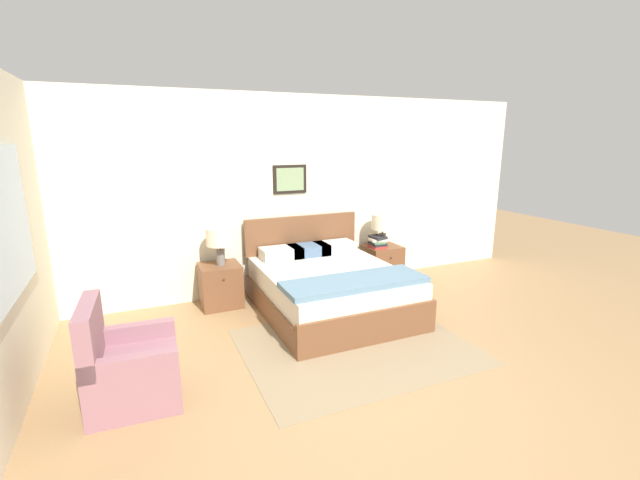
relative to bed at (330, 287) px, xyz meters
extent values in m
plane|color=#99754C|center=(-0.28, -1.86, -0.30)|extent=(16.00, 16.00, 0.00)
cube|color=beige|center=(-0.28, 1.01, 1.00)|extent=(7.75, 0.06, 2.60)
cube|color=black|center=(-0.13, 0.97, 1.21)|extent=(0.46, 0.02, 0.37)
cube|color=gray|center=(-0.13, 0.96, 1.21)|extent=(0.38, 0.00, 0.30)
cube|color=beige|center=(-2.99, -0.44, 1.00)|extent=(0.06, 5.25, 2.60)
cube|color=#897556|center=(-0.15, -0.94, -0.29)|extent=(2.21, 1.75, 0.01)
cube|color=brown|center=(0.00, -0.03, -0.16)|extent=(1.58, 1.91, 0.28)
cube|color=brown|center=(0.00, -0.96, 0.02)|extent=(1.58, 0.06, 0.08)
cube|color=beige|center=(0.00, -0.03, 0.11)|extent=(1.52, 1.84, 0.25)
cube|color=brown|center=(0.00, 0.89, 0.48)|extent=(1.58, 0.06, 0.49)
cube|color=slate|center=(0.00, -0.62, 0.27)|extent=(1.55, 0.54, 0.06)
cube|color=beige|center=(-0.38, 0.66, 0.31)|extent=(0.52, 0.32, 0.14)
cube|color=beige|center=(0.38, 0.66, 0.31)|extent=(0.52, 0.32, 0.14)
cube|color=slate|center=(0.00, 0.66, 0.31)|extent=(0.52, 0.32, 0.14)
cube|color=#8E606B|center=(-2.18, -1.00, -0.11)|extent=(0.70, 0.71, 0.38)
cube|color=#8E606B|center=(-2.45, -0.99, 0.32)|extent=(0.15, 0.68, 0.47)
cube|color=#8E606B|center=(-2.16, -0.72, 0.15)|extent=(0.67, 0.13, 0.14)
cube|color=#8E606B|center=(-2.19, -1.29, 0.15)|extent=(0.67, 0.13, 0.14)
cube|color=brown|center=(-1.16, 0.70, -0.03)|extent=(0.49, 0.46, 0.53)
sphere|color=#332D28|center=(-1.16, 0.46, 0.11)|extent=(0.02, 0.02, 0.02)
cube|color=brown|center=(1.16, 0.70, -0.03)|extent=(0.49, 0.46, 0.53)
sphere|color=#332D28|center=(1.16, 0.46, 0.11)|extent=(0.02, 0.02, 0.02)
cylinder|color=slate|center=(-1.15, 0.69, 0.33)|extent=(0.10, 0.10, 0.19)
cylinder|color=slate|center=(-1.15, 0.69, 0.45)|extent=(0.02, 0.02, 0.06)
cylinder|color=beige|center=(-1.15, 0.69, 0.59)|extent=(0.32, 0.32, 0.22)
cylinder|color=slate|center=(1.15, 0.69, 0.33)|extent=(0.10, 0.10, 0.19)
cylinder|color=slate|center=(1.15, 0.69, 0.45)|extent=(0.02, 0.02, 0.06)
cylinder|color=beige|center=(1.15, 0.69, 0.59)|extent=(0.32, 0.32, 0.22)
cube|color=#B7332D|center=(1.06, 0.66, 0.25)|extent=(0.21, 0.25, 0.03)
cube|color=#232328|center=(1.06, 0.66, 0.28)|extent=(0.19, 0.23, 0.04)
cube|color=#4C7551|center=(1.06, 0.66, 0.32)|extent=(0.21, 0.26, 0.03)
cube|color=silver|center=(1.06, 0.66, 0.35)|extent=(0.25, 0.25, 0.03)
cube|color=#232328|center=(1.06, 0.66, 0.38)|extent=(0.19, 0.25, 0.04)
camera|label=1|loc=(-2.06, -4.38, 1.75)|focal=24.00mm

